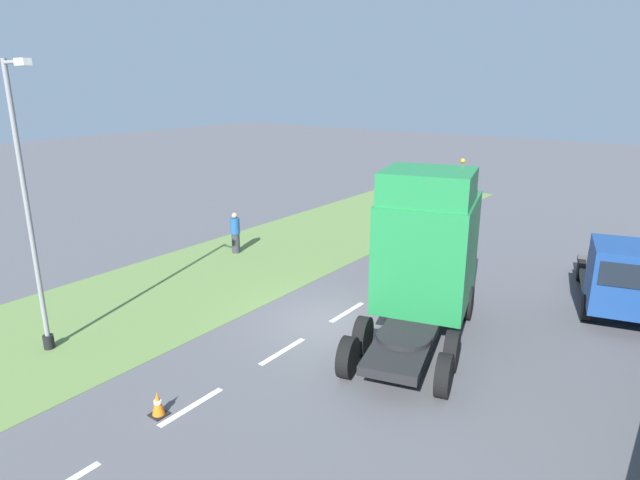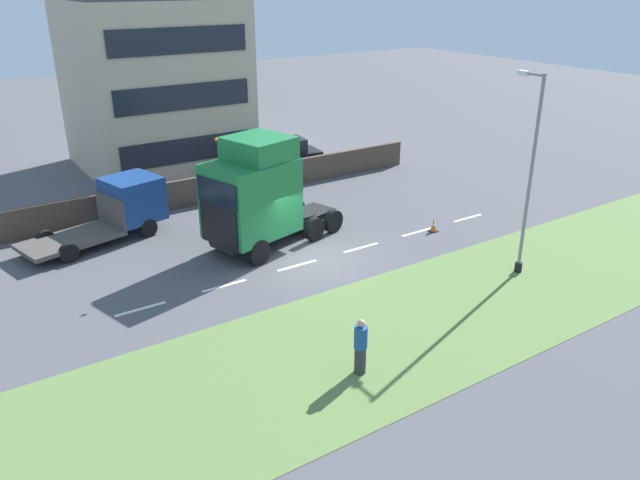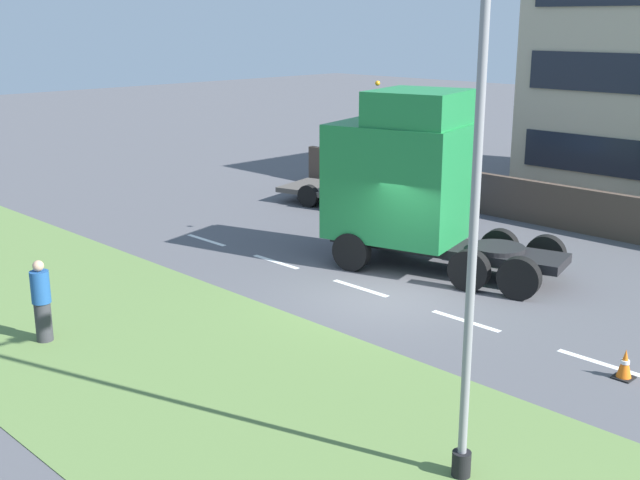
{
  "view_description": "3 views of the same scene",
  "coord_description": "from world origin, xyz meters",
  "px_view_note": "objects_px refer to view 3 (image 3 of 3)",
  "views": [
    {
      "loc": [
        8.55,
        -12.26,
        7.06
      ],
      "look_at": [
        -0.31,
        -0.15,
        2.6
      ],
      "focal_mm": 30.0,
      "sensor_mm": 36.0,
      "label": 1
    },
    {
      "loc": [
        -19.25,
        12.64,
        10.63
      ],
      "look_at": [
        -0.51,
        0.14,
        1.11
      ],
      "focal_mm": 35.0,
      "sensor_mm": 36.0,
      "label": 2
    },
    {
      "loc": [
        -14.14,
        -11.96,
        6.52
      ],
      "look_at": [
        -1.52,
        0.8,
        1.57
      ],
      "focal_mm": 45.0,
      "sensor_mm": 36.0,
      "label": 3
    }
  ],
  "objects_px": {
    "lorry_cab": "(407,180)",
    "lamp_post": "(477,241)",
    "traffic_cone_lead": "(625,364)",
    "flatbed_truck": "(401,175)",
    "pedestrian": "(42,302)"
  },
  "relations": [
    {
      "from": "flatbed_truck",
      "to": "lamp_post",
      "type": "xyz_separation_m",
      "value": [
        -12.31,
        -11.5,
        2.26
      ]
    },
    {
      "from": "lorry_cab",
      "to": "lamp_post",
      "type": "relative_size",
      "value": 0.87
    },
    {
      "from": "traffic_cone_lead",
      "to": "lorry_cab",
      "type": "bearing_deg",
      "value": 70.29
    },
    {
      "from": "lamp_post",
      "to": "traffic_cone_lead",
      "type": "relative_size",
      "value": 13.08
    },
    {
      "from": "lorry_cab",
      "to": "traffic_cone_lead",
      "type": "distance_m",
      "value": 8.27
    },
    {
      "from": "lorry_cab",
      "to": "pedestrian",
      "type": "height_order",
      "value": "lorry_cab"
    },
    {
      "from": "lorry_cab",
      "to": "flatbed_truck",
      "type": "xyz_separation_m",
      "value": [
        4.75,
        4.14,
        -1.05
      ]
    },
    {
      "from": "lamp_post",
      "to": "traffic_cone_lead",
      "type": "bearing_deg",
      "value": -1.98
    },
    {
      "from": "lorry_cab",
      "to": "traffic_cone_lead",
      "type": "bearing_deg",
      "value": -124.55
    },
    {
      "from": "lorry_cab",
      "to": "lamp_post",
      "type": "height_order",
      "value": "lamp_post"
    },
    {
      "from": "flatbed_truck",
      "to": "traffic_cone_lead",
      "type": "distance_m",
      "value": 13.88
    },
    {
      "from": "lorry_cab",
      "to": "flatbed_truck",
      "type": "distance_m",
      "value": 6.39
    },
    {
      "from": "lamp_post",
      "to": "traffic_cone_lead",
      "type": "xyz_separation_m",
      "value": [
        4.86,
        -0.17,
        -3.31
      ]
    },
    {
      "from": "pedestrian",
      "to": "traffic_cone_lead",
      "type": "bearing_deg",
      "value": -53.62
    },
    {
      "from": "flatbed_truck",
      "to": "traffic_cone_lead",
      "type": "xyz_separation_m",
      "value": [
        -7.45,
        -11.67,
        -1.05
      ]
    }
  ]
}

